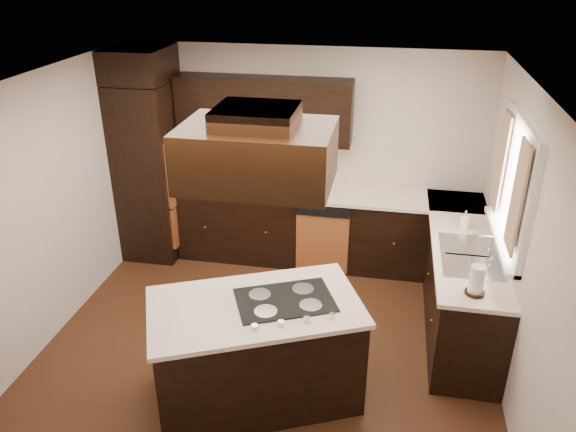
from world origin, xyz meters
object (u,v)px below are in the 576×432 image
object	(u,v)px
oven_column	(151,171)
spice_rack	(235,173)
range_hood	(257,155)
island	(256,353)

from	to	relation	value
oven_column	spice_rack	bearing A→B (deg)	4.17
range_hood	spice_rack	distance (m)	2.70
oven_column	island	bearing A→B (deg)	-51.19
island	range_hood	xyz separation A→B (m)	(0.05, 0.02, 1.72)
range_hood	spice_rack	size ratio (longest dim) A/B	2.72
oven_column	range_hood	xyz separation A→B (m)	(1.88, -2.25, 1.10)
island	range_hood	bearing A→B (deg)	-0.39
island	oven_column	bearing A→B (deg)	104.69
island	spice_rack	xyz separation A→B (m)	(-0.81, 2.35, 0.64)
island	spice_rack	world-z (taller)	spice_rack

